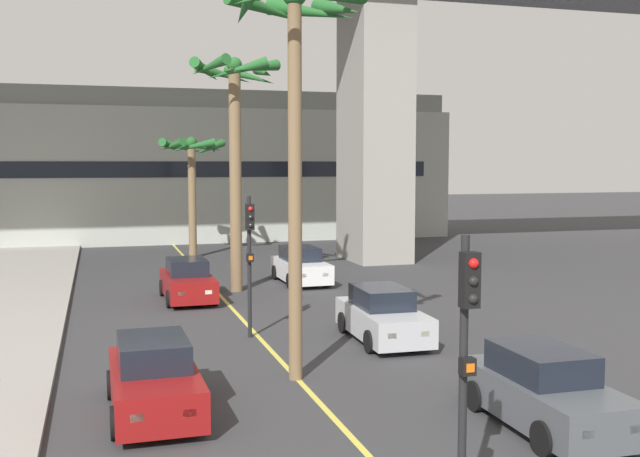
{
  "coord_description": "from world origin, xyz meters",
  "views": [
    {
      "loc": [
        -4.49,
        -1.21,
        5.19
      ],
      "look_at": [
        0.0,
        14.0,
        3.79
      ],
      "focal_mm": 42.34,
      "sensor_mm": 36.0,
      "label": 1
    }
  ],
  "objects_px": {
    "car_queue_front": "(544,391)",
    "traffic_light_median_far": "(250,247)",
    "car_queue_fourth": "(301,266)",
    "car_queue_fifth": "(188,281)",
    "palm_tree_mid_median": "(192,160)",
    "palm_tree_far_median": "(296,52)",
    "palm_tree_near_median": "(235,112)",
    "car_queue_second": "(383,316)",
    "car_queue_third": "(154,379)",
    "traffic_light_median_near": "(466,343)"
  },
  "relations": [
    {
      "from": "palm_tree_mid_median",
      "to": "palm_tree_near_median",
      "type": "bearing_deg",
      "value": -88.13
    },
    {
      "from": "car_queue_front",
      "to": "palm_tree_near_median",
      "type": "bearing_deg",
      "value": 99.81
    },
    {
      "from": "traffic_light_median_near",
      "to": "traffic_light_median_far",
      "type": "xyz_separation_m",
      "value": [
        -0.56,
        12.49,
        0.0
      ]
    },
    {
      "from": "car_queue_front",
      "to": "palm_tree_near_median",
      "type": "distance_m",
      "value": 18.65
    },
    {
      "from": "car_queue_fourth",
      "to": "palm_tree_mid_median",
      "type": "bearing_deg",
      "value": 108.56
    },
    {
      "from": "palm_tree_far_median",
      "to": "traffic_light_median_far",
      "type": "bearing_deg",
      "value": 93.08
    },
    {
      "from": "car_queue_front",
      "to": "traffic_light_median_far",
      "type": "distance_m",
      "value": 10.14
    },
    {
      "from": "car_queue_second",
      "to": "traffic_light_median_near",
      "type": "height_order",
      "value": "traffic_light_median_near"
    },
    {
      "from": "car_queue_front",
      "to": "car_queue_fifth",
      "type": "distance_m",
      "value": 16.56
    },
    {
      "from": "traffic_light_median_near",
      "to": "traffic_light_median_far",
      "type": "distance_m",
      "value": 12.5
    },
    {
      "from": "car_queue_fourth",
      "to": "car_queue_fifth",
      "type": "height_order",
      "value": "same"
    },
    {
      "from": "car_queue_fifth",
      "to": "traffic_light_median_far",
      "type": "relative_size",
      "value": 0.98
    },
    {
      "from": "car_queue_front",
      "to": "car_queue_fifth",
      "type": "xyz_separation_m",
      "value": [
        -5.12,
        15.74,
        0.0
      ]
    },
    {
      "from": "traffic_light_median_near",
      "to": "palm_tree_mid_median",
      "type": "bearing_deg",
      "value": 89.76
    },
    {
      "from": "car_queue_front",
      "to": "palm_tree_near_median",
      "type": "relative_size",
      "value": 0.44
    },
    {
      "from": "car_queue_third",
      "to": "palm_tree_near_median",
      "type": "xyz_separation_m",
      "value": [
        4.28,
        14.24,
        6.44
      ]
    },
    {
      "from": "car_queue_fourth",
      "to": "traffic_light_median_far",
      "type": "xyz_separation_m",
      "value": [
        -4.07,
        -9.44,
        1.99
      ]
    },
    {
      "from": "car_queue_front",
      "to": "palm_tree_near_median",
      "type": "xyz_separation_m",
      "value": [
        -2.98,
        17.24,
        6.44
      ]
    },
    {
      "from": "car_queue_third",
      "to": "palm_tree_near_median",
      "type": "height_order",
      "value": "palm_tree_near_median"
    },
    {
      "from": "car_queue_third",
      "to": "car_queue_fifth",
      "type": "distance_m",
      "value": 12.92
    },
    {
      "from": "car_queue_front",
      "to": "traffic_light_median_near",
      "type": "xyz_separation_m",
      "value": [
        -3.49,
        -3.4,
        1.99
      ]
    },
    {
      "from": "palm_tree_mid_median",
      "to": "palm_tree_far_median",
      "type": "xyz_separation_m",
      "value": [
        -0.45,
        -24.0,
        2.44
      ]
    },
    {
      "from": "car_queue_front",
      "to": "car_queue_fourth",
      "type": "distance_m",
      "value": 18.53
    },
    {
      "from": "car_queue_third",
      "to": "traffic_light_median_near",
      "type": "xyz_separation_m",
      "value": [
        3.78,
        -6.41,
        1.99
      ]
    },
    {
      "from": "car_queue_fifth",
      "to": "palm_tree_mid_median",
      "type": "bearing_deg",
      "value": 82.15
    },
    {
      "from": "car_queue_third",
      "to": "traffic_light_median_far",
      "type": "height_order",
      "value": "traffic_light_median_far"
    },
    {
      "from": "traffic_light_median_far",
      "to": "traffic_light_median_near",
      "type": "bearing_deg",
      "value": -87.44
    },
    {
      "from": "car_queue_fifth",
      "to": "palm_tree_far_median",
      "type": "xyz_separation_m",
      "value": [
        1.32,
        -11.15,
        7.01
      ]
    },
    {
      "from": "car_queue_front",
      "to": "palm_tree_mid_median",
      "type": "xyz_separation_m",
      "value": [
        -3.35,
        28.59,
        4.57
      ]
    },
    {
      "from": "car_queue_fifth",
      "to": "palm_tree_far_median",
      "type": "distance_m",
      "value": 13.24
    },
    {
      "from": "car_queue_front",
      "to": "car_queue_fifth",
      "type": "relative_size",
      "value": 1.0
    },
    {
      "from": "car_queue_second",
      "to": "car_queue_fifth",
      "type": "relative_size",
      "value": 1.01
    },
    {
      "from": "car_queue_front",
      "to": "palm_tree_far_median",
      "type": "relative_size",
      "value": 0.44
    },
    {
      "from": "palm_tree_near_median",
      "to": "palm_tree_far_median",
      "type": "xyz_separation_m",
      "value": [
        -0.82,
        -12.65,
        0.57
      ]
    },
    {
      "from": "traffic_light_median_far",
      "to": "palm_tree_far_median",
      "type": "distance_m",
      "value": 6.74
    },
    {
      "from": "car_queue_second",
      "to": "car_queue_fifth",
      "type": "distance_m",
      "value": 9.37
    },
    {
      "from": "car_queue_second",
      "to": "traffic_light_median_far",
      "type": "height_order",
      "value": "traffic_light_median_far"
    },
    {
      "from": "traffic_light_median_far",
      "to": "palm_tree_mid_median",
      "type": "bearing_deg",
      "value": 87.97
    },
    {
      "from": "car_queue_fourth",
      "to": "palm_tree_near_median",
      "type": "xyz_separation_m",
      "value": [
        -3.01,
        -1.29,
        6.44
      ]
    },
    {
      "from": "traffic_light_median_near",
      "to": "car_queue_third",
      "type": "bearing_deg",
      "value": 120.53
    },
    {
      "from": "palm_tree_mid_median",
      "to": "palm_tree_far_median",
      "type": "relative_size",
      "value": 0.7
    },
    {
      "from": "car_queue_second",
      "to": "car_queue_third",
      "type": "height_order",
      "value": "same"
    },
    {
      "from": "car_queue_second",
      "to": "traffic_light_median_near",
      "type": "distance_m",
      "value": 11.64
    },
    {
      "from": "palm_tree_mid_median",
      "to": "palm_tree_far_median",
      "type": "bearing_deg",
      "value": -91.08
    },
    {
      "from": "car_queue_fourth",
      "to": "palm_tree_mid_median",
      "type": "distance_m",
      "value": 11.56
    },
    {
      "from": "car_queue_second",
      "to": "car_queue_front",
      "type": "bearing_deg",
      "value": -86.9
    },
    {
      "from": "car_queue_second",
      "to": "traffic_light_median_far",
      "type": "bearing_deg",
      "value": 158.36
    },
    {
      "from": "car_queue_front",
      "to": "traffic_light_median_far",
      "type": "xyz_separation_m",
      "value": [
        -4.05,
        9.08,
        1.99
      ]
    },
    {
      "from": "car_queue_second",
      "to": "car_queue_third",
      "type": "relative_size",
      "value": 1.01
    },
    {
      "from": "car_queue_fourth",
      "to": "car_queue_front",
      "type": "bearing_deg",
      "value": -90.08
    }
  ]
}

